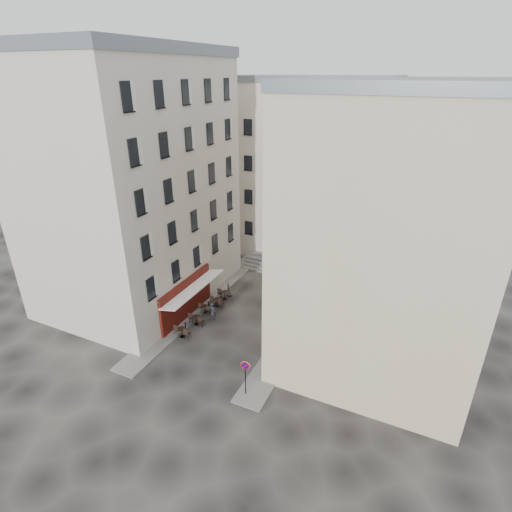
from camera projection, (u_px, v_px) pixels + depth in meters
The scene contains 18 objects.
ground at pixel (228, 336), 31.38m from camera, with size 90.00×90.00×0.00m, color black.
sidewalk_left at pixel (206, 299), 36.37m from camera, with size 2.00×22.00×0.12m, color slate.
sidewalk_right at pixel (295, 330), 32.08m from camera, with size 2.00×18.00×0.12m, color slate.
building_left at pixel (132, 184), 33.56m from camera, with size 12.20×16.20×20.60m.
building_right at pixel (389, 232), 26.28m from camera, with size 12.20×14.20×18.60m.
building_back at pixel (301, 169), 43.45m from camera, with size 18.20×10.20×18.60m.
cafe_storefront at pixel (187, 298), 33.08m from camera, with size 1.74×7.30×3.50m.
stone_steps at pixel (286, 267), 41.53m from camera, with size 9.00×3.15×0.80m.
bollard_near at pixel (186, 327), 31.59m from camera, with size 0.12×0.12×0.98m.
bollard_mid at pixel (209, 306), 34.46m from camera, with size 0.12×0.12×0.98m.
bollard_far at pixel (228, 288), 37.34m from camera, with size 0.12×0.12×0.98m.
no_parking_sign at pixel (245, 372), 24.90m from camera, with size 0.60×0.16×2.66m.
bistro_table_a at pixel (182, 332), 31.08m from camera, with size 1.43×0.67×1.00m.
bistro_table_b at pixel (197, 319), 32.61m from camera, with size 1.40×0.66×0.98m.
bistro_table_c at pixel (205, 308), 34.28m from camera, with size 1.22×0.57×0.86m.
bistro_table_d at pixel (217, 302), 35.17m from camera, with size 1.34×0.63×0.94m.
bistro_table_e at pixel (225, 294), 36.29m from camera, with size 1.40×0.66×0.98m.
pedestrian at pixel (213, 312), 32.99m from camera, with size 0.63×0.42×1.74m, color black.
Camera 1 is at (12.99, -22.41, 18.94)m, focal length 28.00 mm.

